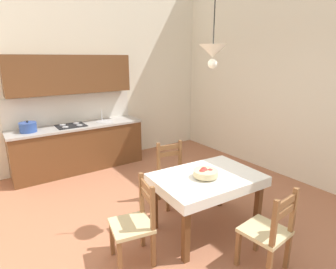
{
  "coord_description": "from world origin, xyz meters",
  "views": [
    {
      "loc": [
        -1.68,
        -2.66,
        2.15
      ],
      "look_at": [
        0.5,
        0.49,
        1.07
      ],
      "focal_mm": 29.2,
      "sensor_mm": 36.0,
      "label": 1
    }
  ],
  "objects_px": {
    "dining_chair_camera_side": "(268,232)",
    "dining_chair_tv_side": "(135,224)",
    "pendant_lamp": "(213,52)",
    "dining_table": "(207,185)",
    "kitchen_cabinetry": "(77,127)",
    "dining_chair_kitchen_side": "(173,175)",
    "fruit_bowl": "(205,173)"
  },
  "relations": [
    {
      "from": "dining_table",
      "to": "dining_chair_kitchen_side",
      "type": "xyz_separation_m",
      "value": [
        0.06,
        0.81,
        -0.17
      ]
    },
    {
      "from": "pendant_lamp",
      "to": "dining_chair_kitchen_side",
      "type": "bearing_deg",
      "value": 90.56
    },
    {
      "from": "kitchen_cabinetry",
      "to": "dining_chair_tv_side",
      "type": "xyz_separation_m",
      "value": [
        -0.3,
        -2.93,
        -0.41
      ]
    },
    {
      "from": "fruit_bowl",
      "to": "pendant_lamp",
      "type": "xyz_separation_m",
      "value": [
        0.13,
        0.1,
        1.4
      ]
    },
    {
      "from": "dining_chair_camera_side",
      "to": "dining_chair_tv_side",
      "type": "bearing_deg",
      "value": 139.17
    },
    {
      "from": "pendant_lamp",
      "to": "dining_chair_tv_side",
      "type": "bearing_deg",
      "value": -177.53
    },
    {
      "from": "dining_chair_kitchen_side",
      "to": "fruit_bowl",
      "type": "bearing_deg",
      "value": -98.46
    },
    {
      "from": "dining_table",
      "to": "kitchen_cabinetry",
      "type": "bearing_deg",
      "value": 103.33
    },
    {
      "from": "fruit_bowl",
      "to": "dining_table",
      "type": "bearing_deg",
      "value": 29.55
    },
    {
      "from": "fruit_bowl",
      "to": "dining_chair_kitchen_side",
      "type": "bearing_deg",
      "value": 81.54
    },
    {
      "from": "dining_chair_kitchen_side",
      "to": "dining_chair_tv_side",
      "type": "distance_m",
      "value": 1.33
    },
    {
      "from": "dining_chair_kitchen_side",
      "to": "dining_chair_camera_side",
      "type": "bearing_deg",
      "value": -90.68
    },
    {
      "from": "dining_chair_tv_side",
      "to": "pendant_lamp",
      "type": "distance_m",
      "value": 2.07
    },
    {
      "from": "dining_chair_camera_side",
      "to": "kitchen_cabinetry",
      "type": "bearing_deg",
      "value": 100.95
    },
    {
      "from": "dining_chair_kitchen_side",
      "to": "dining_chair_tv_side",
      "type": "bearing_deg",
      "value": -143.5
    },
    {
      "from": "kitchen_cabinetry",
      "to": "dining_chair_camera_side",
      "type": "xyz_separation_m",
      "value": [
        0.74,
        -3.83,
        -0.41
      ]
    },
    {
      "from": "dining_table",
      "to": "pendant_lamp",
      "type": "xyz_separation_m",
      "value": [
        0.07,
        0.06,
        1.6
      ]
    },
    {
      "from": "fruit_bowl",
      "to": "dining_chair_tv_side",
      "type": "bearing_deg",
      "value": 176.72
    },
    {
      "from": "pendant_lamp",
      "to": "dining_chair_camera_side",
      "type": "bearing_deg",
      "value": -91.65
    },
    {
      "from": "dining_chair_kitchen_side",
      "to": "pendant_lamp",
      "type": "height_order",
      "value": "pendant_lamp"
    },
    {
      "from": "dining_chair_camera_side",
      "to": "fruit_bowl",
      "type": "relative_size",
      "value": 3.1
    },
    {
      "from": "kitchen_cabinetry",
      "to": "dining_chair_kitchen_side",
      "type": "relative_size",
      "value": 2.66
    },
    {
      "from": "dining_chair_camera_side",
      "to": "pendant_lamp",
      "type": "xyz_separation_m",
      "value": [
        0.03,
        0.95,
        1.77
      ]
    },
    {
      "from": "kitchen_cabinetry",
      "to": "dining_chair_kitchen_side",
      "type": "distance_m",
      "value": 2.31
    },
    {
      "from": "dining_table",
      "to": "fruit_bowl",
      "type": "distance_m",
      "value": 0.21
    },
    {
      "from": "fruit_bowl",
      "to": "kitchen_cabinetry",
      "type": "bearing_deg",
      "value": 102.04
    },
    {
      "from": "dining_chair_camera_side",
      "to": "dining_chair_tv_side",
      "type": "xyz_separation_m",
      "value": [
        -1.05,
        0.9,
        0.0
      ]
    },
    {
      "from": "dining_chair_tv_side",
      "to": "fruit_bowl",
      "type": "bearing_deg",
      "value": -3.28
    },
    {
      "from": "kitchen_cabinetry",
      "to": "fruit_bowl",
      "type": "bearing_deg",
      "value": -77.96
    },
    {
      "from": "dining_chair_kitchen_side",
      "to": "dining_chair_tv_side",
      "type": "height_order",
      "value": "same"
    },
    {
      "from": "dining_chair_kitchen_side",
      "to": "dining_chair_tv_side",
      "type": "relative_size",
      "value": 1.0
    },
    {
      "from": "dining_table",
      "to": "dining_chair_camera_side",
      "type": "bearing_deg",
      "value": -87.21
    }
  ]
}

